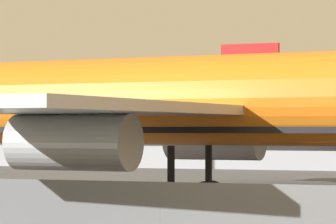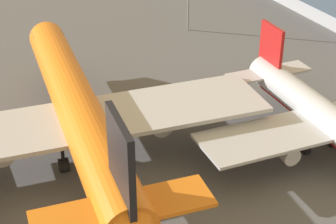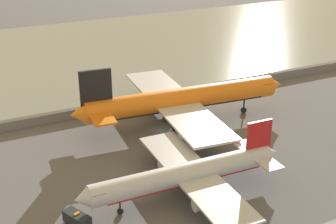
% 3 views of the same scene
% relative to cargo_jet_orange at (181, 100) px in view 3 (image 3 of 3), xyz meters
% --- Properties ---
extents(ground_plane, '(500.00, 500.00, 0.00)m').
position_rel_cargo_jet_orange_xyz_m(ground_plane, '(5.87, 1.87, -6.34)').
color(ground_plane, '#565659').
extents(waterfront_lagoon, '(320.00, 98.00, 0.01)m').
position_rel_cargo_jet_orange_xyz_m(waterfront_lagoon, '(5.87, -69.13, -6.34)').
color(waterfront_lagoon, gray).
rests_on(waterfront_lagoon, ground).
extents(shoreline_seawall, '(320.00, 3.00, 0.50)m').
position_rel_cargo_jet_orange_xyz_m(shoreline_seawall, '(5.87, -18.63, -6.09)').
color(shoreline_seawall, '#474238').
rests_on(shoreline_seawall, ground).
extents(perimeter_fence, '(280.00, 0.10, 2.45)m').
position_rel_cargo_jet_orange_xyz_m(perimeter_fence, '(5.87, -14.13, -5.12)').
color(perimeter_fence, slate).
rests_on(perimeter_fence, ground).
extents(cargo_jet_orange, '(55.03, 47.16, 16.61)m').
position_rel_cargo_jet_orange_xyz_m(cargo_jet_orange, '(0.00, 0.00, 0.00)').
color(cargo_jet_orange, orange).
rests_on(cargo_jet_orange, ground).
extents(passenger_jet_silver, '(40.53, 34.35, 12.55)m').
position_rel_cargo_jet_orange_xyz_m(passenger_jet_silver, '(13.44, 28.41, -1.55)').
color(passenger_jet_silver, silver).
rests_on(passenger_jet_silver, ground).
extents(baggage_tug, '(2.00, 3.38, 1.80)m').
position_rel_cargo_jet_orange_xyz_m(baggage_tug, '(-11.22, -11.17, -5.54)').
color(baggage_tug, '#1E2328').
rests_on(baggage_tug, ground).
extents(ops_van, '(4.06, 5.60, 2.48)m').
position_rel_cargo_jet_orange_xyz_m(ops_van, '(33.97, 28.00, -5.06)').
color(ops_van, '#1E2328').
rests_on(ops_van, ground).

